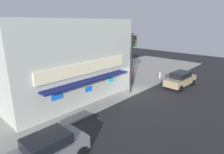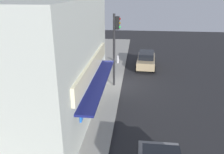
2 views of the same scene
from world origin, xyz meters
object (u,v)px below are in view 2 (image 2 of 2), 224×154
fire_hydrant (118,59)px  pedestrian (100,66)px  traffic_light (115,41)px  potted_plant_by_doorway (69,106)px  parked_car_tan (146,60)px

fire_hydrant → pedestrian: 4.45m
traffic_light → potted_plant_by_doorway: (-4.90, 2.44, -3.12)m
pedestrian → traffic_light: bearing=-142.0°
traffic_light → potted_plant_by_doorway: size_ratio=6.07×
traffic_light → parked_car_tan: traffic_light is taller
fire_hydrant → parked_car_tan: bearing=-106.9°
potted_plant_by_doorway → traffic_light: bearing=-26.5°
potted_plant_by_doorway → parked_car_tan: parked_car_tan is taller
fire_hydrant → pedestrian: bearing=164.4°
potted_plant_by_doorway → pedestrian: bearing=-7.6°
traffic_light → fire_hydrant: (6.21, 0.34, -3.24)m
traffic_light → pedestrian: 3.65m
traffic_light → fire_hydrant: traffic_light is taller
fire_hydrant → parked_car_tan: 3.12m
parked_car_tan → potted_plant_by_doorway: bearing=153.6°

